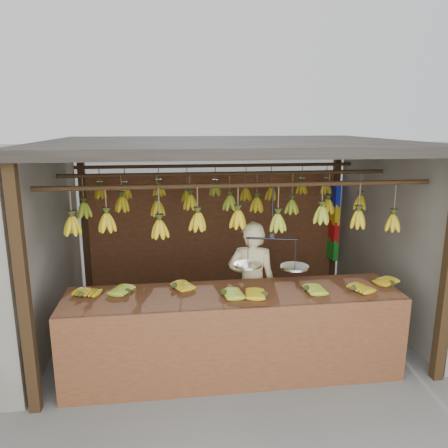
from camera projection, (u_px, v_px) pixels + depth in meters
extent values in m
plane|color=#5B5B57|center=(227.00, 325.00, 5.76)|extent=(80.00, 80.00, 0.00)
cube|color=black|center=(24.00, 294.00, 3.80)|extent=(0.10, 0.10, 2.30)
cube|color=black|center=(448.00, 274.00, 4.31)|extent=(0.10, 0.10, 2.30)
cube|color=black|center=(85.00, 220.00, 6.70)|extent=(0.10, 0.10, 2.30)
cube|color=black|center=(334.00, 213.00, 7.20)|extent=(0.10, 0.10, 2.30)
cube|color=black|center=(227.00, 144.00, 5.23)|extent=(4.30, 3.30, 0.10)
cylinder|color=black|center=(241.00, 185.00, 4.34)|extent=(4.00, 0.05, 0.05)
cylinder|color=black|center=(227.00, 174.00, 5.31)|extent=(4.00, 0.05, 0.05)
cylinder|color=black|center=(218.00, 166.00, 6.27)|extent=(4.00, 0.05, 0.05)
cube|color=#5B311B|center=(214.00, 231.00, 7.01)|extent=(4.00, 0.06, 1.80)
cube|color=#5B311B|center=(234.00, 296.00, 4.50)|extent=(3.45, 0.77, 0.08)
cube|color=#5B311B|center=(239.00, 351.00, 4.22)|extent=(3.45, 0.04, 0.90)
cube|color=black|center=(67.00, 364.00, 4.07)|extent=(0.07, 0.07, 0.82)
cube|color=black|center=(394.00, 342.00, 4.48)|extent=(0.07, 0.07, 0.82)
cube|color=black|center=(80.00, 331.00, 4.71)|extent=(0.07, 0.07, 0.82)
cube|color=black|center=(366.00, 314.00, 5.13)|extent=(0.07, 0.07, 0.82)
ellipsoid|color=#B89B13|center=(83.00, 295.00, 4.34)|extent=(0.26, 0.29, 0.06)
ellipsoid|color=#92A523|center=(129.00, 291.00, 4.45)|extent=(0.30, 0.27, 0.06)
ellipsoid|color=#B89B13|center=(175.00, 287.00, 4.55)|extent=(0.29, 0.27, 0.06)
ellipsoid|color=#92A523|center=(225.00, 295.00, 4.36)|extent=(0.26, 0.21, 0.06)
ellipsoid|color=#B89B13|center=(264.00, 294.00, 4.38)|extent=(0.27, 0.22, 0.06)
ellipsoid|color=#92A523|center=(307.00, 290.00, 4.48)|extent=(0.25, 0.19, 0.06)
ellipsoid|color=#B89B13|center=(355.00, 290.00, 4.49)|extent=(0.29, 0.26, 0.06)
ellipsoid|color=#B89B13|center=(393.00, 284.00, 4.66)|extent=(0.28, 0.30, 0.06)
ellipsoid|color=#B89B13|center=(73.00, 226.00, 4.23)|extent=(0.16, 0.16, 0.28)
ellipsoid|color=#B89B13|center=(107.00, 223.00, 4.25)|extent=(0.16, 0.16, 0.28)
ellipsoid|color=#B89B13|center=(160.00, 229.00, 4.29)|extent=(0.16, 0.16, 0.28)
ellipsoid|color=#B89B13|center=(198.00, 222.00, 4.33)|extent=(0.16, 0.16, 0.28)
ellipsoid|color=#B89B13|center=(238.00, 219.00, 4.43)|extent=(0.16, 0.16, 0.28)
ellipsoid|color=#92A523|center=(278.00, 223.00, 4.47)|extent=(0.16, 0.16, 0.28)
ellipsoid|color=#92A523|center=(321.00, 215.00, 4.55)|extent=(0.16, 0.16, 0.28)
ellipsoid|color=#B89B13|center=(358.00, 220.00, 4.57)|extent=(0.16, 0.16, 0.28)
ellipsoid|color=#B89B13|center=(393.00, 223.00, 4.66)|extent=(0.16, 0.16, 0.28)
ellipsoid|color=#92A523|center=(84.00, 210.00, 5.18)|extent=(0.16, 0.16, 0.28)
ellipsoid|color=#B89B13|center=(122.00, 204.00, 5.19)|extent=(0.16, 0.16, 0.28)
ellipsoid|color=#B89B13|center=(158.00, 209.00, 5.25)|extent=(0.16, 0.16, 0.28)
ellipsoid|color=#B89B13|center=(190.00, 202.00, 5.33)|extent=(0.16, 0.16, 0.28)
ellipsoid|color=#92A523|center=(230.00, 203.00, 5.41)|extent=(0.16, 0.16, 0.28)
ellipsoid|color=#B89B13|center=(257.00, 205.00, 5.47)|extent=(0.16, 0.16, 0.28)
ellipsoid|color=#92A523|center=(292.00, 207.00, 5.46)|extent=(0.16, 0.16, 0.28)
ellipsoid|color=#B89B13|center=(328.00, 206.00, 5.57)|extent=(0.16, 0.16, 0.28)
ellipsoid|color=#B89B13|center=(360.00, 203.00, 5.65)|extent=(0.16, 0.16, 0.28)
ellipsoid|color=#B89B13|center=(100.00, 192.00, 6.18)|extent=(0.16, 0.16, 0.28)
ellipsoid|color=#B89B13|center=(125.00, 192.00, 6.18)|extent=(0.16, 0.16, 0.28)
ellipsoid|color=#B89B13|center=(159.00, 190.00, 6.20)|extent=(0.16, 0.16, 0.28)
ellipsoid|color=#B89B13|center=(187.00, 196.00, 6.30)|extent=(0.16, 0.16, 0.28)
ellipsoid|color=#92A523|center=(215.00, 190.00, 6.38)|extent=(0.16, 0.16, 0.28)
ellipsoid|color=#B89B13|center=(246.00, 194.00, 6.42)|extent=(0.16, 0.16, 0.28)
ellipsoid|color=#B89B13|center=(271.00, 194.00, 6.51)|extent=(0.16, 0.16, 0.28)
ellipsoid|color=#B89B13|center=(302.00, 188.00, 6.55)|extent=(0.16, 0.16, 0.28)
ellipsoid|color=#B89B13|center=(326.00, 188.00, 6.61)|extent=(0.16, 0.16, 0.28)
cylinder|color=black|center=(273.00, 212.00, 4.45)|extent=(0.02, 0.02, 0.57)
cylinder|color=black|center=(272.00, 239.00, 4.51)|extent=(0.52, 0.16, 0.02)
cylinder|color=silver|center=(248.00, 265.00, 4.61)|extent=(0.29, 0.29, 0.02)
cylinder|color=silver|center=(295.00, 267.00, 4.55)|extent=(0.29, 0.29, 0.02)
imported|color=beige|center=(252.00, 285.00, 5.08)|extent=(0.63, 0.49, 1.52)
cube|color=#1426BF|center=(336.00, 195.00, 6.98)|extent=(0.08, 0.26, 0.34)
cube|color=yellow|center=(334.00, 214.00, 7.05)|extent=(0.08, 0.26, 0.34)
cube|color=red|center=(333.00, 231.00, 7.11)|extent=(0.08, 0.26, 0.34)
cube|color=#199926|center=(332.00, 249.00, 7.18)|extent=(0.08, 0.26, 0.34)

